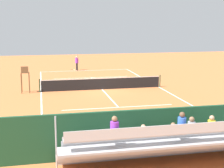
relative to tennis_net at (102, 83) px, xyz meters
The scene contains 11 objects.
ground_plane 0.50m from the tennis_net, ahead, with size 60.00×60.00×0.00m, color #C66B38.
court_line_markings 0.50m from the tennis_net, 90.00° to the right, with size 10.10×22.20×0.01m.
tennis_net is the anchor object (origin of this frame).
backdrop_wall 14.01m from the tennis_net, 90.00° to the left, with size 18.00×0.16×2.00m, color #1E4C2D.
bleacher_stand 15.36m from the tennis_net, 89.93° to the left, with size 9.06×2.40×2.48m.
umpire_chair 6.25m from the tennis_net, ahead, with size 0.67×0.67×2.14m.
courtside_bench 13.37m from the tennis_net, 97.05° to the left, with size 1.80×0.40×0.93m.
equipment_bag 13.41m from the tennis_net, 90.79° to the left, with size 0.90×0.36×0.36m, color #B22D2D.
tennis_player 11.41m from the tennis_net, 85.60° to the right, with size 0.44×0.56×1.93m.
tennis_racket 11.96m from the tennis_net, 84.34° to the right, with size 0.58×0.34×0.03m.
tennis_ball_near 9.39m from the tennis_net, 94.53° to the right, with size 0.07×0.07×0.07m, color #CCDB33.
Camera 1 is at (4.92, 27.08, 5.67)m, focal length 53.82 mm.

